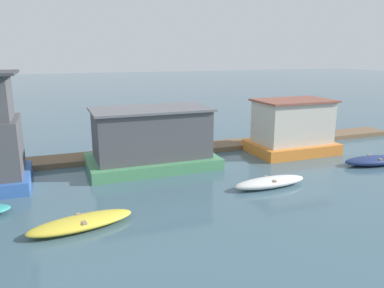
% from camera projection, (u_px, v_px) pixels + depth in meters
% --- Properties ---
extents(ground_plane, '(200.00, 200.00, 0.00)m').
position_uv_depth(ground_plane, '(186.00, 164.00, 21.04)').
color(ground_plane, '#426070').
extents(dock_walkway, '(33.80, 1.97, 0.30)m').
position_uv_depth(dock_walkway, '(171.00, 150.00, 23.41)').
color(dock_walkway, brown).
rests_on(dock_walkway, ground_plane).
extents(houseboat_green, '(6.91, 4.11, 3.23)m').
position_uv_depth(houseboat_green, '(151.00, 139.00, 20.33)').
color(houseboat_green, '#4C9360').
rests_on(houseboat_green, ground_plane).
extents(houseboat_orange, '(5.12, 3.50, 3.31)m').
position_uv_depth(houseboat_orange, '(292.00, 128.00, 23.21)').
color(houseboat_orange, orange).
rests_on(houseboat_orange, ground_plane).
extents(dinghy_yellow, '(3.91, 1.86, 0.41)m').
position_uv_depth(dinghy_yellow, '(81.00, 223.00, 13.37)').
color(dinghy_yellow, yellow).
rests_on(dinghy_yellow, ground_plane).
extents(dinghy_white, '(3.71, 1.10, 0.47)m').
position_uv_depth(dinghy_white, '(270.00, 182.00, 17.43)').
color(dinghy_white, white).
rests_on(dinghy_white, ground_plane).
extents(dinghy_navy, '(3.79, 1.70, 0.50)m').
position_uv_depth(dinghy_navy, '(374.00, 160.00, 20.88)').
color(dinghy_navy, navy).
rests_on(dinghy_navy, ground_plane).
extents(mooring_post_far_right, '(0.29, 0.29, 1.61)m').
position_uv_depth(mooring_post_far_right, '(164.00, 146.00, 21.84)').
color(mooring_post_far_right, brown).
rests_on(mooring_post_far_right, ground_plane).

